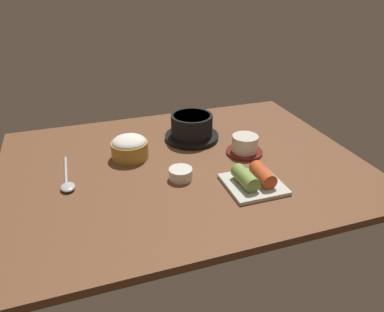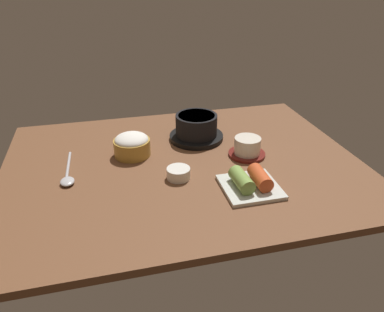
{
  "view_description": "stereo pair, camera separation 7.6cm",
  "coord_description": "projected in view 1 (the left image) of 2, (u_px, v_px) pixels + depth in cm",
  "views": [
    {
      "loc": [
        -27.35,
        -88.38,
        53.73
      ],
      "look_at": [
        2.0,
        -2.0,
        5.0
      ],
      "focal_mm": 34.89,
      "sensor_mm": 36.0,
      "label": 1
    },
    {
      "loc": [
        -20.01,
        -90.54,
        53.73
      ],
      "look_at": [
        2.0,
        -2.0,
        5.0
      ],
      "focal_mm": 34.89,
      "sensor_mm": 36.0,
      "label": 2
    }
  ],
  "objects": [
    {
      "name": "kimchi_plate",
      "position": [
        254.0,
        180.0,
        0.95
      ],
      "size": [
        14.06,
        14.06,
        4.89
      ],
      "color": "silver",
      "rests_on": "dining_table"
    },
    {
      "name": "dining_table",
      "position": [
        183.0,
        166.0,
        1.06
      ],
      "size": [
        100.0,
        76.0,
        2.0
      ],
      "primitive_type": "cube",
      "color": "brown",
      "rests_on": "ground"
    },
    {
      "name": "rice_bowl",
      "position": [
        130.0,
        147.0,
        1.08
      ],
      "size": [
        10.68,
        10.68,
        6.77
      ],
      "color": "#B78C38",
      "rests_on": "dining_table"
    },
    {
      "name": "stone_pot",
      "position": [
        192.0,
        128.0,
        1.18
      ],
      "size": [
        17.17,
        17.17,
        8.2
      ],
      "color": "black",
      "rests_on": "dining_table"
    },
    {
      "name": "banchan_cup_center",
      "position": [
        181.0,
        173.0,
        0.98
      ],
      "size": [
        6.23,
        6.23,
        2.96
      ],
      "color": "white",
      "rests_on": "dining_table"
    },
    {
      "name": "spoon",
      "position": [
        67.0,
        182.0,
        0.96
      ],
      "size": [
        3.6,
        19.28,
        1.35
      ],
      "color": "#B7B7BC",
      "rests_on": "dining_table"
    },
    {
      "name": "tea_cup_with_saucer",
      "position": [
        245.0,
        146.0,
        1.1
      ],
      "size": [
        10.85,
        10.85,
        5.65
      ],
      "color": "maroon",
      "rests_on": "dining_table"
    }
  ]
}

